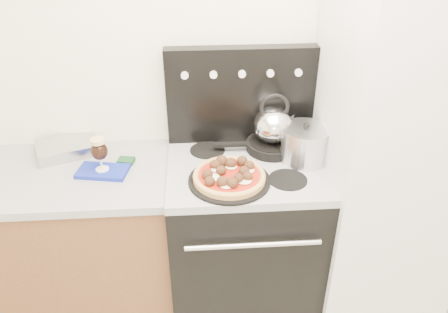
{
  "coord_description": "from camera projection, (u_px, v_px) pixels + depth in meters",
  "views": [
    {
      "loc": [
        -0.15,
        -0.62,
        2.05
      ],
      "look_at": [
        -0.03,
        1.05,
        1.04
      ],
      "focal_mm": 35.0,
      "sensor_mm": 36.0,
      "label": 1
    }
  ],
  "objects": [
    {
      "name": "tea_kettle",
      "position": [
        273.0,
        122.0,
        2.18
      ],
      "size": [
        0.23,
        0.23,
        0.22
      ],
      "primitive_type": null,
      "rotation": [
        0.0,
        0.0,
        0.15
      ],
      "color": "silver",
      "rests_on": "skillet"
    },
    {
      "name": "base_cabinet",
      "position": [
        38.0,
        247.0,
        2.34
      ],
      "size": [
        1.45,
        0.6,
        0.86
      ],
      "primitive_type": "cube",
      "color": "brown",
      "rests_on": "ground"
    },
    {
      "name": "beer_glass",
      "position": [
        100.0,
        154.0,
        2.05
      ],
      "size": [
        0.09,
        0.09,
        0.17
      ],
      "primitive_type": null,
      "rotation": [
        0.0,
        0.0,
        -0.22
      ],
      "color": "black",
      "rests_on": "oven_mitt"
    },
    {
      "name": "countertop",
      "position": [
        17.0,
        177.0,
        2.11
      ],
      "size": [
        1.48,
        0.63,
        0.04
      ],
      "primitive_type": "cube",
      "color": "#A3A3A6",
      "rests_on": "base_cabinet"
    },
    {
      "name": "oven_mitt",
      "position": [
        103.0,
        171.0,
        2.1
      ],
      "size": [
        0.26,
        0.18,
        0.02
      ],
      "primitive_type": "cube",
      "rotation": [
        0.0,
        0.0,
        -0.18
      ],
      "color": "#1728A6",
      "rests_on": "countertop"
    },
    {
      "name": "room_shell",
      "position": [
        256.0,
        232.0,
        1.2
      ],
      "size": [
        3.52,
        3.01,
        2.52
      ],
      "color": "beige",
      "rests_on": "ground"
    },
    {
      "name": "skillet",
      "position": [
        272.0,
        146.0,
        2.24
      ],
      "size": [
        0.27,
        0.27,
        0.05
      ],
      "primitive_type": "cylinder",
      "rotation": [
        0.0,
        0.0,
        0.01
      ],
      "color": "black",
      "rests_on": "cooktop"
    },
    {
      "name": "pizza",
      "position": [
        229.0,
        175.0,
        1.99
      ],
      "size": [
        0.36,
        0.36,
        0.05
      ],
      "primitive_type": null,
      "rotation": [
        0.0,
        0.0,
        -0.1
      ],
      "color": "#E8A067",
      "rests_on": "pizza_pan"
    },
    {
      "name": "backguard",
      "position": [
        241.0,
        95.0,
        2.24
      ],
      "size": [
        0.76,
        0.08,
        0.5
      ],
      "primitive_type": "cube",
      "color": "black",
      "rests_on": "cooktop"
    },
    {
      "name": "pizza_pan",
      "position": [
        229.0,
        180.0,
        2.0
      ],
      "size": [
        0.46,
        0.46,
        0.01
      ],
      "primitive_type": "cylinder",
      "rotation": [
        0.0,
        0.0,
        0.23
      ],
      "color": "black",
      "rests_on": "cooktop"
    },
    {
      "name": "cooktop",
      "position": [
        245.0,
        168.0,
        2.14
      ],
      "size": [
        0.76,
        0.65,
        0.04
      ],
      "primitive_type": "cube",
      "color": "#ADADB2",
      "rests_on": "stove_body"
    },
    {
      "name": "fridge",
      "position": [
        388.0,
        157.0,
        2.14
      ],
      "size": [
        0.64,
        0.68,
        1.9
      ],
      "primitive_type": "cube",
      "color": "silver",
      "rests_on": "ground"
    },
    {
      "name": "stock_pot",
      "position": [
        304.0,
        145.0,
        2.13
      ],
      "size": [
        0.28,
        0.28,
        0.17
      ],
      "primitive_type": "cylinder",
      "rotation": [
        0.0,
        0.0,
        0.25
      ],
      "color": "silver",
      "rests_on": "cooktop"
    },
    {
      "name": "foil_sheet",
      "position": [
        67.0,
        147.0,
        2.26
      ],
      "size": [
        0.36,
        0.31,
        0.06
      ],
      "primitive_type": "cube",
      "rotation": [
        0.0,
        0.0,
        0.37
      ],
      "color": "silver",
      "rests_on": "countertop"
    },
    {
      "name": "stove_body",
      "position": [
        243.0,
        239.0,
        2.38
      ],
      "size": [
        0.76,
        0.65,
        0.88
      ],
      "primitive_type": "cube",
      "color": "black",
      "rests_on": "ground"
    }
  ]
}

